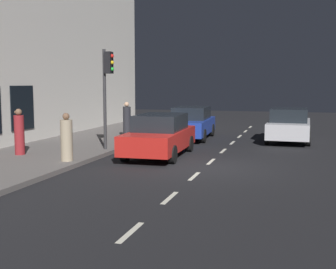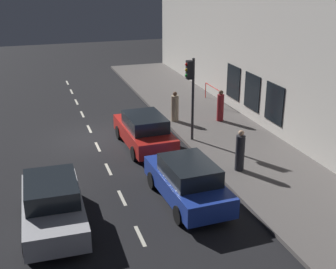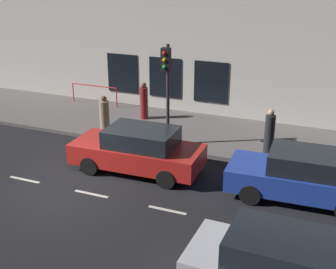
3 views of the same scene
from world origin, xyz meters
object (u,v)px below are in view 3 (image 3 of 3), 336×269
(parked_car_0, at_px, (302,176))
(parked_car_1, at_px, (138,150))
(parked_car_2, at_px, (286,269))
(traffic_light, at_px, (167,75))
(pedestrian_2, at_px, (105,116))
(pedestrian_0, at_px, (144,102))
(pedestrian_1, at_px, (269,133))

(parked_car_0, distance_m, parked_car_1, 5.48)
(parked_car_0, distance_m, parked_car_2, 4.70)
(traffic_light, relative_size, pedestrian_2, 2.42)
(parked_car_1, xyz_separation_m, pedestrian_0, (4.74, 2.00, 0.14))
(traffic_light, bearing_deg, pedestrian_0, 40.38)
(parked_car_2, height_order, pedestrian_1, pedestrian_1)
(parked_car_2, bearing_deg, parked_car_1, -127.73)
(parked_car_0, bearing_deg, parked_car_1, 88.48)
(pedestrian_1, xyz_separation_m, pedestrian_2, (-0.49, 6.67, -0.05))
(parked_car_0, xyz_separation_m, pedestrian_2, (2.32, 8.19, 0.09))
(pedestrian_0, bearing_deg, pedestrian_2, -125.08)
(parked_car_0, xyz_separation_m, parked_car_2, (-4.69, -0.23, 0.00))
(traffic_light, distance_m, parked_car_2, 9.02)
(pedestrian_0, relative_size, pedestrian_2, 1.04)
(pedestrian_0, bearing_deg, parked_car_0, -49.97)
(traffic_light, xyz_separation_m, pedestrian_2, (0.22, 2.87, -2.04))
(parked_car_2, distance_m, pedestrian_2, 10.96)
(traffic_light, relative_size, pedestrian_0, 2.33)
(pedestrian_2, bearing_deg, parked_car_2, 42.14)
(pedestrian_0, distance_m, pedestrian_1, 6.24)
(parked_car_1, xyz_separation_m, pedestrian_1, (2.91, -3.96, 0.15))
(parked_car_1, bearing_deg, parked_car_0, -90.67)
(pedestrian_0, bearing_deg, parked_car_2, -68.62)
(parked_car_1, relative_size, pedestrian_2, 2.83)
(parked_car_2, bearing_deg, pedestrian_0, -139.32)
(pedestrian_1, bearing_deg, parked_car_2, -89.06)
(pedestrian_1, bearing_deg, parked_car_0, -73.71)
(pedestrian_0, xyz_separation_m, pedestrian_1, (-1.83, -5.97, 0.01))
(pedestrian_1, bearing_deg, pedestrian_0, 150.78)
(parked_car_2, height_order, pedestrian_2, pedestrian_2)
(traffic_light, relative_size, pedestrian_1, 2.28)
(traffic_light, xyz_separation_m, parked_car_0, (-2.09, -5.33, -2.14))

